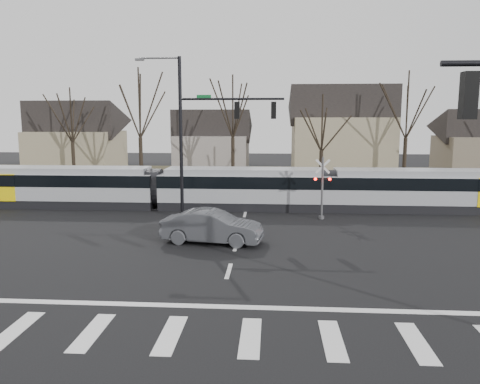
{
  "coord_description": "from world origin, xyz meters",
  "views": [
    {
      "loc": [
        1.78,
        -16.96,
        6.39
      ],
      "look_at": [
        0.0,
        9.0,
        2.3
      ],
      "focal_mm": 35.0,
      "sensor_mm": 36.0,
      "label": 1
    }
  ],
  "objects": [
    {
      "name": "ground",
      "position": [
        0.0,
        0.0,
        0.0
      ],
      "size": [
        140.0,
        140.0,
        0.0
      ],
      "primitive_type": "plane",
      "color": "black"
    },
    {
      "name": "grass_verge",
      "position": [
        0.0,
        32.0,
        0.01
      ],
      "size": [
        140.0,
        28.0,
        0.01
      ],
      "primitive_type": "cube",
      "color": "#38331E",
      "rests_on": "ground"
    },
    {
      "name": "crosswalk",
      "position": [
        0.0,
        -4.0,
        0.01
      ],
      "size": [
        27.0,
        2.6,
        0.01
      ],
      "color": "silver",
      "rests_on": "ground"
    },
    {
      "name": "stop_line",
      "position": [
        0.0,
        -1.8,
        0.01
      ],
      "size": [
        28.0,
        0.35,
        0.01
      ],
      "primitive_type": "cube",
      "color": "silver",
      "rests_on": "ground"
    },
    {
      "name": "lane_dashes",
      "position": [
        0.0,
        16.0,
        0.01
      ],
      "size": [
        0.18,
        30.0,
        0.01
      ],
      "color": "silver",
      "rests_on": "ground"
    },
    {
      "name": "rail_pair",
      "position": [
        0.0,
        15.8,
        0.03
      ],
      "size": [
        90.0,
        1.52,
        0.06
      ],
      "color": "#59595E",
      "rests_on": "ground"
    },
    {
      "name": "tram",
      "position": [
        -0.4,
        16.0,
        1.58
      ],
      "size": [
        38.22,
        2.84,
        2.9
      ],
      "color": "gray",
      "rests_on": "ground"
    },
    {
      "name": "sedan",
      "position": [
        -1.28,
        6.52,
        0.86
      ],
      "size": [
        3.3,
        5.72,
        1.71
      ],
      "primitive_type": "imported",
      "rotation": [
        0.0,
        0.0,
        1.43
      ],
      "color": "#45474C",
      "rests_on": "ground"
    },
    {
      "name": "signal_pole_far",
      "position": [
        -2.41,
        12.5,
        5.7
      ],
      "size": [
        9.28,
        0.44,
        10.2
      ],
      "color": "black",
      "rests_on": "ground"
    },
    {
      "name": "rail_crossing_signal",
      "position": [
        5.0,
        12.79,
        1.89
      ],
      "size": [
        1.08,
        0.36,
        4.0
      ],
      "color": "#59595B",
      "rests_on": "ground"
    },
    {
      "name": "tree_row",
      "position": [
        2.0,
        26.0,
        5.0
      ],
      "size": [
        59.2,
        7.2,
        10.0
      ],
      "color": "black",
      "rests_on": "ground"
    },
    {
      "name": "house_a",
      "position": [
        -20.0,
        34.0,
        4.46
      ],
      "size": [
        9.72,
        8.64,
        8.6
      ],
      "color": "gray",
      "rests_on": "ground"
    },
    {
      "name": "house_b",
      "position": [
        -5.0,
        36.0,
        3.97
      ],
      "size": [
        8.64,
        7.56,
        7.65
      ],
      "color": "gray",
      "rests_on": "ground"
    },
    {
      "name": "house_c",
      "position": [
        9.0,
        33.0,
        5.23
      ],
      "size": [
        10.8,
        8.64,
        10.1
      ],
      "color": "gray",
      "rests_on": "ground"
    },
    {
      "name": "house_d",
      "position": [
        24.0,
        35.0,
        3.97
      ],
      "size": [
        8.64,
        7.56,
        7.65
      ],
      "color": "#645949",
      "rests_on": "ground"
    }
  ]
}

